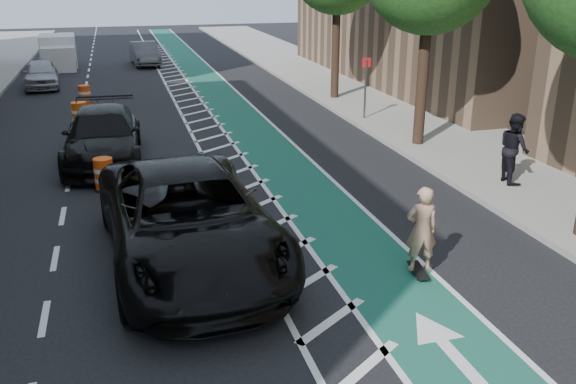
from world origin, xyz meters
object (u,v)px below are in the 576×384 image
object	(u,v)px
skateboarder	(422,229)
suv_far	(103,136)
suv_near	(188,218)
barrel_a	(104,175)

from	to	relation	value
skateboarder	suv_far	distance (m)	11.19
suv_near	skateboarder	bearing A→B (deg)	-26.64
skateboarder	suv_far	xyz separation A→B (m)	(-5.91, 9.51, -0.16)
suv_near	barrel_a	world-z (taller)	suv_near
suv_near	suv_far	distance (m)	7.91
skateboarder	barrel_a	distance (m)	9.00
suv_near	barrel_a	distance (m)	5.30
skateboarder	suv_far	world-z (taller)	skateboarder
skateboarder	barrel_a	xyz separation A→B (m)	(-5.90, 6.78, -0.55)
suv_far	barrel_a	xyz separation A→B (m)	(0.01, -2.73, -0.39)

